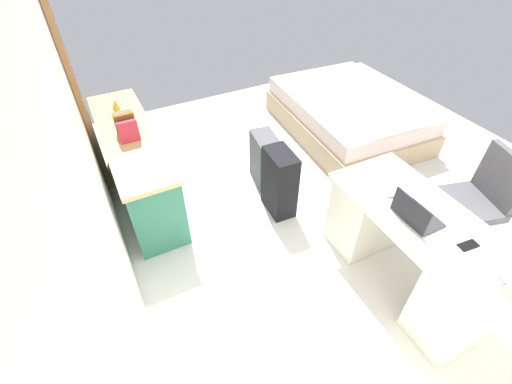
{
  "coord_description": "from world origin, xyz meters",
  "views": [
    {
      "loc": [
        -2.05,
        1.87,
        2.53
      ],
      "look_at": [
        -0.14,
        0.88,
        0.6
      ],
      "focal_mm": 24.94,
      "sensor_mm": 36.0,
      "label": 1
    }
  ],
  "objects": [
    {
      "name": "desk",
      "position": [
        -1.06,
        0.01,
        0.38
      ],
      "size": [
        1.45,
        0.69,
        0.73
      ],
      "color": "silver",
      "rests_on": "ground_plane"
    },
    {
      "name": "door_wooden",
      "position": [
        1.65,
        1.94,
        1.02
      ],
      "size": [
        0.88,
        0.05,
        2.04
      ],
      "primitive_type": "cube",
      "color": "#936038",
      "rests_on": "ground_plane"
    },
    {
      "name": "office_chair",
      "position": [
        -0.97,
        -0.75,
        0.42
      ],
      "size": [
        0.57,
        0.57,
        0.94
      ],
      "color": "black",
      "rests_on": "ground_plane"
    },
    {
      "name": "desk_lamp",
      "position": [
        -1.57,
        0.02,
        0.98
      ],
      "size": [
        0.16,
        0.11,
        0.34
      ],
      "color": "silver",
      "rests_on": "desk"
    },
    {
      "name": "computer_mouse",
      "position": [
        -0.76,
        0.06,
        0.74
      ],
      "size": [
        0.06,
        0.1,
        0.03
      ],
      "primitive_type": "ellipsoid",
      "rotation": [
        0.0,
        0.0,
        -0.02
      ],
      "color": "white",
      "rests_on": "desk"
    },
    {
      "name": "cell_phone_near_laptop",
      "position": [
        -1.36,
        -0.03,
        0.73
      ],
      "size": [
        0.08,
        0.14,
        0.01
      ],
      "primitive_type": "cube",
      "rotation": [
        0.0,
        0.0,
        -0.11
      ],
      "color": "black",
      "rests_on": "desk"
    },
    {
      "name": "book_row",
      "position": [
        0.92,
        1.64,
        0.85
      ],
      "size": [
        0.24,
        0.17,
        0.23
      ],
      "color": "#B62B3D",
      "rests_on": "credenza"
    },
    {
      "name": "suitcase_black",
      "position": [
        0.14,
        0.49,
        0.34
      ],
      "size": [
        0.37,
        0.24,
        0.68
      ],
      "primitive_type": "cube",
      "rotation": [
        0.0,
        0.0,
        -0.06
      ],
      "color": "black",
      "rests_on": "ground_plane"
    },
    {
      "name": "laptop",
      "position": [
        -1.02,
        0.11,
        0.78
      ],
      "size": [
        0.31,
        0.23,
        0.21
      ],
      "color": "#333338",
      "rests_on": "desk"
    },
    {
      "name": "figurine_small",
      "position": [
        1.48,
        1.64,
        0.8
      ],
      "size": [
        0.08,
        0.08,
        0.11
      ],
      "primitive_type": "cone",
      "color": "gold",
      "rests_on": "credenza"
    },
    {
      "name": "ground_plane",
      "position": [
        0.0,
        0.0,
        0.0
      ],
      "size": [
        5.4,
        5.4,
        0.0
      ],
      "primitive_type": "plane",
      "color": "silver"
    },
    {
      "name": "credenza",
      "position": [
        0.98,
        1.64,
        0.38
      ],
      "size": [
        1.8,
        0.48,
        0.75
      ],
      "color": "#2D7056",
      "rests_on": "ground_plane"
    },
    {
      "name": "suitcase_spare_grey",
      "position": [
        0.59,
        0.41,
        0.28
      ],
      "size": [
        0.39,
        0.27,
        0.57
      ],
      "primitive_type": "cube",
      "rotation": [
        0.0,
        0.0,
        -0.14
      ],
      "color": "#4C4C51",
      "rests_on": "ground_plane"
    },
    {
      "name": "wall_back",
      "position": [
        0.0,
        2.02,
        1.31
      ],
      "size": [
        4.4,
        0.1,
        2.63
      ],
      "primitive_type": "cube",
      "color": "white",
      "rests_on": "ground_plane"
    },
    {
      "name": "bed",
      "position": [
        0.99,
        -1.02,
        0.24
      ],
      "size": [
        1.99,
        1.52,
        0.58
      ],
      "color": "tan",
      "rests_on": "ground_plane"
    }
  ]
}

